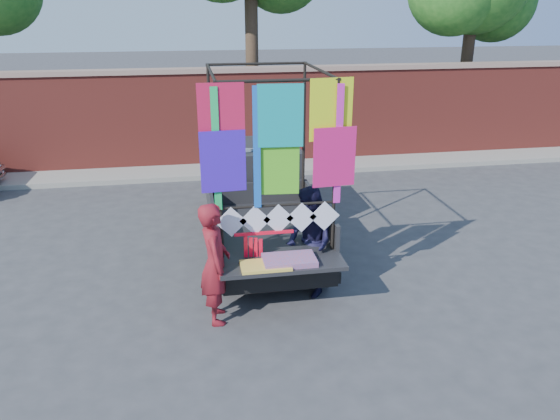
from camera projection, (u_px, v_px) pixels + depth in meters
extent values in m
plane|color=#38383A|center=(256.00, 288.00, 8.56)|extent=(90.00, 90.00, 0.00)
cube|color=#96342B|center=(221.00, 120.00, 14.56)|extent=(30.00, 0.35, 2.50)
cube|color=gray|center=(219.00, 70.00, 14.09)|extent=(30.00, 0.45, 0.12)
cube|color=gray|center=(225.00, 170.00, 14.34)|extent=(30.00, 1.20, 0.12)
cylinder|color=#38281C|center=(252.00, 58.00, 15.29)|extent=(0.36, 0.36, 5.46)
cylinder|color=#38281C|center=(465.00, 70.00, 16.49)|extent=(0.36, 0.36, 4.55)
sphere|color=#1D5E1A|center=(495.00, 1.00, 16.31)|extent=(2.40, 2.40, 2.40)
cylinder|color=black|center=(214.00, 211.00, 10.81)|extent=(0.22, 0.65, 0.65)
cylinder|color=black|center=(224.00, 272.00, 8.38)|extent=(0.22, 0.65, 0.65)
cylinder|color=black|center=(289.00, 206.00, 11.05)|extent=(0.22, 0.65, 0.65)
cylinder|color=black|center=(321.00, 264.00, 8.62)|extent=(0.22, 0.65, 0.65)
cube|color=black|center=(262.00, 227.00, 9.61)|extent=(1.66, 4.11, 0.29)
cube|color=black|center=(268.00, 229.00, 8.84)|extent=(1.76, 2.25, 0.10)
cube|color=black|center=(214.00, 220.00, 8.63)|extent=(0.06, 2.25, 0.44)
cube|color=black|center=(320.00, 213.00, 8.90)|extent=(0.06, 2.25, 0.44)
cube|color=black|center=(258.00, 194.00, 9.78)|extent=(1.76, 0.06, 0.44)
cube|color=black|center=(252.00, 176.00, 10.64)|extent=(1.76, 1.56, 1.22)
cube|color=#8C9EAD|center=(254.00, 163.00, 10.09)|extent=(1.56, 0.06, 0.54)
cube|color=#8C9EAD|center=(247.00, 156.00, 11.24)|extent=(1.56, 0.10, 0.68)
cube|color=black|center=(246.00, 172.00, 11.71)|extent=(1.71, 0.88, 0.54)
cube|color=black|center=(282.00, 265.00, 7.57)|extent=(1.76, 0.54, 0.06)
cube|color=black|center=(280.00, 281.00, 7.91)|extent=(1.81, 0.15, 0.18)
cylinder|color=black|center=(219.00, 175.00, 7.31)|extent=(0.05, 0.05, 2.44)
cylinder|color=black|center=(211.00, 139.00, 9.20)|extent=(0.05, 0.05, 2.44)
cylinder|color=black|center=(335.00, 169.00, 7.57)|extent=(0.05, 0.05, 2.44)
cylinder|color=black|center=(304.00, 135.00, 9.46)|extent=(0.05, 0.05, 2.44)
cylinder|color=black|center=(278.00, 81.00, 7.00)|extent=(1.66, 0.04, 0.04)
cylinder|color=black|center=(257.00, 64.00, 8.89)|extent=(1.66, 0.04, 0.04)
cylinder|color=black|center=(211.00, 72.00, 7.82)|extent=(0.04, 2.10, 0.04)
cylinder|color=black|center=(320.00, 70.00, 8.08)|extent=(0.04, 2.10, 0.04)
cylinder|color=black|center=(278.00, 205.00, 7.62)|extent=(1.66, 0.04, 0.04)
cube|color=#CA1740|center=(222.00, 117.00, 7.03)|extent=(0.61, 0.01, 0.83)
cube|color=#0B999F|center=(279.00, 116.00, 7.11)|extent=(0.61, 0.01, 0.83)
cube|color=#E9FF1A|center=(333.00, 113.00, 7.26)|extent=(0.61, 0.01, 0.83)
cube|color=#3E18DA|center=(224.00, 165.00, 7.22)|extent=(0.61, 0.01, 0.83)
cube|color=#52C021|center=(278.00, 162.00, 7.37)|extent=(0.61, 0.01, 0.83)
cube|color=#DF186A|center=(332.00, 160.00, 7.45)|extent=(0.61, 0.01, 0.83)
cube|color=#18C05B|center=(216.00, 151.00, 7.15)|extent=(0.10, 0.01, 1.66)
cube|color=#E426B8|center=(339.00, 145.00, 7.41)|extent=(0.10, 0.01, 1.66)
cube|color=blue|center=(257.00, 149.00, 7.24)|extent=(0.10, 0.01, 1.66)
cube|color=white|center=(231.00, 222.00, 7.55)|extent=(0.44, 0.01, 0.44)
cube|color=white|center=(255.00, 220.00, 7.61)|extent=(0.44, 0.01, 0.44)
cube|color=white|center=(279.00, 219.00, 7.66)|extent=(0.44, 0.01, 0.44)
cube|color=white|center=(302.00, 217.00, 7.71)|extent=(0.44, 0.01, 0.44)
cube|color=white|center=(324.00, 216.00, 7.76)|extent=(0.44, 0.01, 0.44)
cube|color=#FE4738|center=(289.00, 260.00, 7.56)|extent=(0.73, 0.44, 0.08)
cube|color=#E9C449|center=(266.00, 265.00, 7.45)|extent=(0.68, 0.39, 0.04)
imported|color=maroon|center=(215.00, 263.00, 7.43)|extent=(0.44, 0.65, 1.74)
imported|color=black|center=(309.00, 242.00, 8.14)|extent=(0.84, 0.97, 1.69)
cube|color=#FF0D28|center=(264.00, 233.00, 7.68)|extent=(0.84, 0.05, 0.04)
cube|color=#FF0D28|center=(246.00, 252.00, 7.71)|extent=(0.05, 0.02, 0.49)
cube|color=#FF0D28|center=(251.00, 253.00, 7.73)|extent=(0.05, 0.02, 0.49)
cube|color=#FF0D28|center=(256.00, 254.00, 7.75)|extent=(0.05, 0.02, 0.49)
cube|color=#FF0D28|center=(261.00, 255.00, 7.77)|extent=(0.05, 0.02, 0.49)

